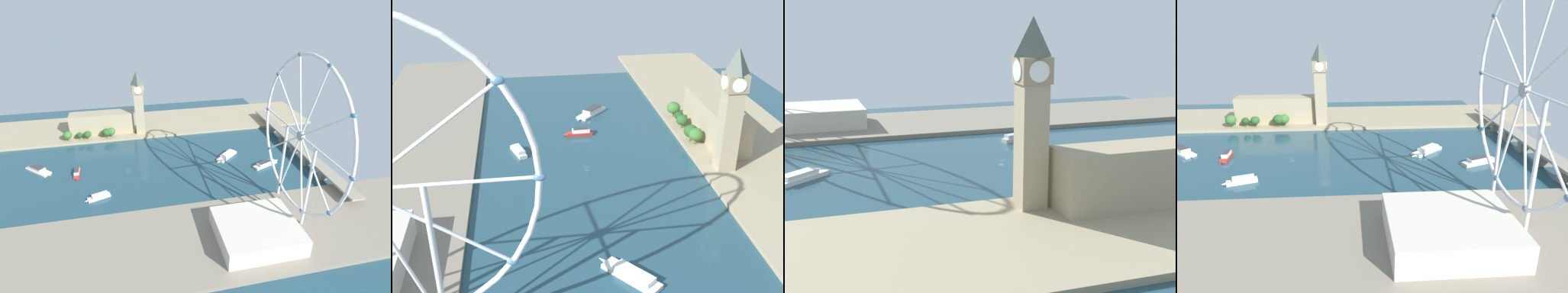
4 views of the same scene
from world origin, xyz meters
TOP-DOWN VIEW (x-y plane):
  - ground_plane at (0.00, 0.00)m, footprint 408.76×408.76m
  - riverbank_left at (-119.38, 0.00)m, footprint 90.00×520.00m
  - riverbank_right at (119.38, 0.00)m, footprint 90.00×520.00m
  - clock_tower at (-88.86, 19.46)m, footprint 14.30×14.30m
  - parliament_block at (-100.77, -28.94)m, footprint 22.00×80.81m
  - tree_row_embankment at (-81.86, -42.20)m, footprint 12.23×63.57m
  - ferris_wheel at (97.89, 136.93)m, footprint 127.89×3.20m
  - riverside_hall at (127.06, 94.34)m, footprint 53.40×60.86m
  - river_bridge at (-0.00, 195.76)m, footprint 220.76×13.05m
  - tour_boat_0 at (-17.83, -93.73)m, footprint 29.55×31.14m
  - tour_boat_1 at (-5.36, 112.43)m, footprint 27.27×31.00m
  - tour_boat_2 at (-1.95, -52.26)m, footprint 22.75×6.21m
  - tour_boat_3 at (45.34, -27.62)m, footprint 12.09×24.12m
  - tour_boat_4 at (22.04, 148.08)m, footprint 17.48×34.58m

SIDE VIEW (x-z plane):
  - ground_plane at x=0.00m, z-range 0.00..0.00m
  - riverbank_left at x=-119.38m, z-range 0.00..3.00m
  - riverbank_right at x=119.38m, z-range 0.00..3.00m
  - tour_boat_1 at x=-5.36m, z-range -0.37..4.43m
  - tour_boat_3 at x=45.34m, z-range -0.37..4.67m
  - tour_boat_4 at x=22.04m, z-range -0.53..4.93m
  - tour_boat_0 at x=-17.83m, z-range -0.52..4.99m
  - tour_boat_2 at x=-1.95m, z-range -0.50..5.46m
  - river_bridge at x=0.00m, z-range 2.64..14.15m
  - riverside_hall at x=127.06m, z-range 3.00..17.23m
  - tree_row_embankment at x=-81.86m, z-range 4.20..16.89m
  - parliament_block at x=-100.77m, z-range 3.00..30.03m
  - clock_tower at x=-88.86m, z-range 4.67..86.13m
  - ferris_wheel at x=97.89m, z-range 5.60..137.65m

